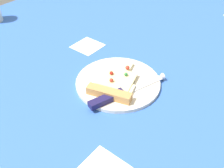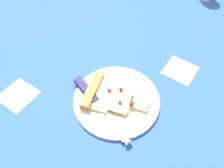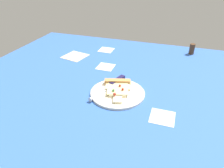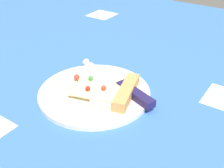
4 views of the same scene
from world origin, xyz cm
name	(u,v)px [view 2 (image 2 of 4)]	position (x,y,z in cm)	size (l,w,h in cm)	color
ground_plane	(130,120)	(0.00, 0.00, -1.50)	(154.68, 154.68, 3.00)	#3360B7
plate	(117,100)	(-2.12, -5.96, 0.50)	(23.78, 23.78, 1.00)	silver
pizza_slice	(108,95)	(-1.40, -8.42, 1.80)	(13.63, 18.89, 2.55)	beige
knife	(95,101)	(2.14, -10.01, 1.61)	(9.85, 23.36, 2.45)	silver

